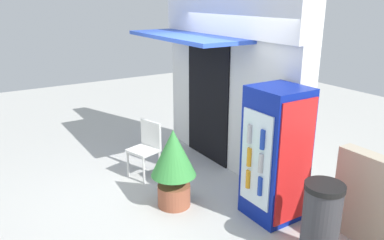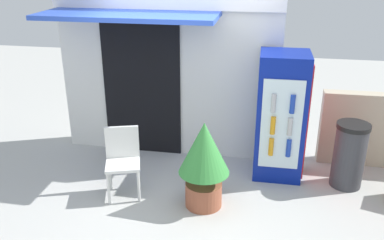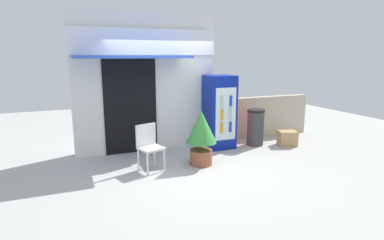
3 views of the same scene
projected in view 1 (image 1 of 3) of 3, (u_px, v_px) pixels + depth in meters
ground at (163, 192)px, 5.65m from camera, size 16.00×16.00×0.00m
storefront_building at (228, 71)px, 6.17m from camera, size 3.24×1.22×3.10m
drink_cooler at (276, 154)px, 4.80m from camera, size 0.66×0.69×1.73m
plastic_chair at (147, 145)px, 6.04m from camera, size 0.52×0.50×0.89m
potted_plant_near_shop at (173, 162)px, 5.10m from camera, size 0.61×0.61×1.10m
trash_bin at (321, 221)px, 4.12m from camera, size 0.43×0.43×0.89m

